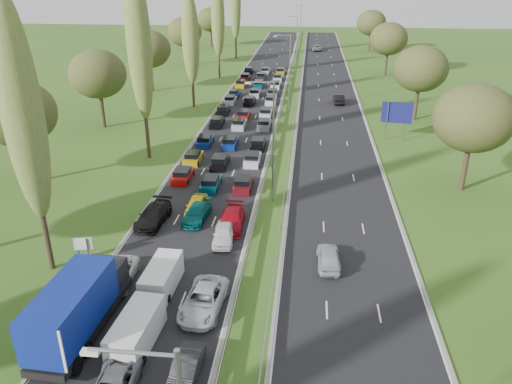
% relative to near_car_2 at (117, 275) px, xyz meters
% --- Properties ---
extents(ground, '(260.00, 260.00, 0.00)m').
position_rel_near_car_2_xyz_m(ground, '(10.22, 52.45, -0.71)').
color(ground, '#2E591C').
rests_on(ground, ground).
extents(near_carriageway, '(10.50, 215.00, 0.04)m').
position_rel_near_car_2_xyz_m(near_carriageway, '(3.47, 54.95, -0.71)').
color(near_carriageway, black).
rests_on(near_carriageway, ground).
extents(far_carriageway, '(10.50, 215.00, 0.04)m').
position_rel_near_car_2_xyz_m(far_carriageway, '(16.97, 54.95, -0.71)').
color(far_carriageway, black).
rests_on(far_carriageway, ground).
extents(central_reservation, '(2.36, 215.00, 0.32)m').
position_rel_near_car_2_xyz_m(central_reservation, '(10.22, 54.95, -0.16)').
color(central_reservation, gray).
rests_on(central_reservation, ground).
extents(lamp_columns, '(0.18, 140.18, 12.00)m').
position_rel_near_car_2_xyz_m(lamp_columns, '(10.22, 50.45, 5.29)').
color(lamp_columns, gray).
rests_on(lamp_columns, ground).
extents(poplar_row, '(2.80, 127.80, 22.44)m').
position_rel_near_car_2_xyz_m(poplar_row, '(-5.78, 40.62, 11.67)').
color(poplar_row, '#2D2116').
rests_on(poplar_row, ground).
extents(woodland_left, '(8.00, 166.00, 11.10)m').
position_rel_near_car_2_xyz_m(woodland_left, '(-16.28, 35.07, 6.97)').
color(woodland_left, '#2D2116').
rests_on(woodland_left, ground).
extents(woodland_right, '(8.00, 153.00, 11.10)m').
position_rel_near_car_2_xyz_m(woodland_right, '(29.72, 39.12, 6.97)').
color(woodland_right, '#2D2116').
rests_on(woodland_right, ground).
extents(traffic_queue_fill, '(9.01, 68.04, 0.80)m').
position_rel_near_car_2_xyz_m(traffic_queue_fill, '(3.49, 50.01, -0.27)').
color(traffic_queue_fill, '#A50C0A').
rests_on(traffic_queue_fill, ground).
extents(near_car_2, '(2.60, 5.13, 1.39)m').
position_rel_near_car_2_xyz_m(near_car_2, '(0.00, 0.00, 0.00)').
color(near_car_2, silver).
rests_on(near_car_2, near_carriageway).
extents(near_car_3, '(2.60, 5.54, 1.56)m').
position_rel_near_car_2_xyz_m(near_car_3, '(-0.17, 9.59, 0.09)').
color(near_car_3, black).
rests_on(near_car_3, near_carriageway).
extents(near_car_7, '(2.32, 4.94, 1.40)m').
position_rel_near_car_2_xyz_m(near_car_7, '(3.62, 10.62, 0.00)').
color(near_car_7, '#055453').
rests_on(near_car_7, near_carriageway).
extents(near_car_8, '(1.75, 4.34, 1.48)m').
position_rel_near_car_2_xyz_m(near_car_8, '(3.27, 12.12, 0.05)').
color(near_car_8, gold).
rests_on(near_car_8, near_carriageway).
extents(near_car_9, '(1.56, 4.10, 1.33)m').
position_rel_near_car_2_xyz_m(near_car_9, '(7.20, -8.65, -0.03)').
color(near_car_9, black).
rests_on(near_car_9, near_carriageway).
extents(near_car_10, '(2.92, 5.64, 1.52)m').
position_rel_near_car_2_xyz_m(near_car_10, '(6.93, -2.39, 0.07)').
color(near_car_10, silver).
rests_on(near_car_10, near_carriageway).
extents(near_car_11, '(2.23, 5.18, 1.49)m').
position_rel_near_car_2_xyz_m(near_car_11, '(7.03, 9.60, 0.05)').
color(near_car_11, '#A40A17').
rests_on(near_car_11, near_carriageway).
extents(near_car_12, '(1.98, 4.34, 1.45)m').
position_rel_near_car_2_xyz_m(near_car_12, '(6.74, 6.96, 0.03)').
color(near_car_12, silver).
rests_on(near_car_12, near_carriageway).
extents(far_car_0, '(1.88, 4.39, 1.48)m').
position_rel_near_car_2_xyz_m(far_car_0, '(15.46, 4.12, 0.04)').
color(far_car_0, '#A9ACB3').
rests_on(far_car_0, far_carriageway).
extents(far_car_1, '(1.85, 4.79, 1.56)m').
position_rel_near_car_2_xyz_m(far_car_1, '(18.55, 56.26, 0.08)').
color(far_car_1, black).
rests_on(far_car_1, far_carriageway).
extents(far_car_2, '(2.68, 5.70, 1.58)m').
position_rel_near_car_2_xyz_m(far_car_2, '(15.08, 117.46, 0.09)').
color(far_car_2, gray).
rests_on(far_car_2, far_carriageway).
extents(blue_lorry, '(2.70, 9.70, 4.10)m').
position_rel_near_car_2_xyz_m(blue_lorry, '(-0.21, -5.51, 1.40)').
color(blue_lorry, black).
rests_on(blue_lorry, near_carriageway).
extents(white_van_front, '(2.01, 5.12, 2.06)m').
position_rel_near_car_2_xyz_m(white_van_front, '(3.57, -5.96, 0.34)').
color(white_van_front, silver).
rests_on(white_van_front, near_carriageway).
extents(white_van_rear, '(1.91, 4.86, 1.95)m').
position_rel_near_car_2_xyz_m(white_van_rear, '(3.48, -0.13, 0.29)').
color(white_van_rear, silver).
rests_on(white_van_rear, near_carriageway).
extents(info_sign, '(1.49, 0.42, 2.10)m').
position_rel_near_car_2_xyz_m(info_sign, '(-3.68, 2.64, 0.66)').
color(info_sign, gray).
rests_on(info_sign, ground).
extents(direction_sign, '(3.97, 0.68, 5.20)m').
position_rel_near_car_2_xyz_m(direction_sign, '(25.12, 36.63, 2.85)').
color(direction_sign, gray).
rests_on(direction_sign, ground).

